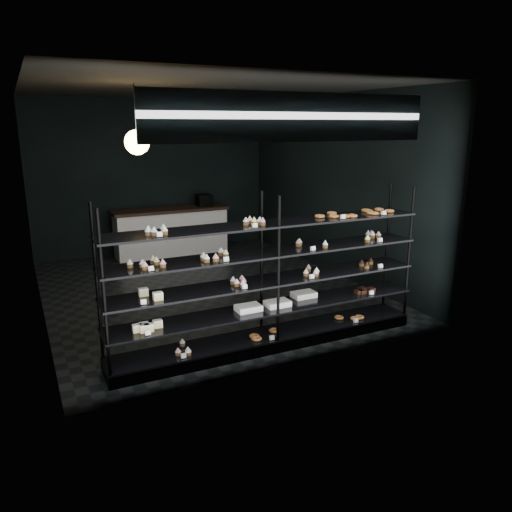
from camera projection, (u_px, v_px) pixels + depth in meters
name	position (u px, v px, depth m)	size (l,w,h in m)	color
room	(201.00, 194.00, 7.97)	(5.01, 6.01, 3.20)	black
display_shelf	(267.00, 298.00, 6.06)	(4.00, 0.50, 1.91)	black
signage	(295.00, 117.00, 5.13)	(3.30, 0.05, 0.50)	#0D1F43
pendant_lamp	(137.00, 142.00, 6.51)	(0.32, 0.32, 0.89)	black
service_counter	(172.00, 231.00, 10.51)	(2.40, 0.65, 1.23)	white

